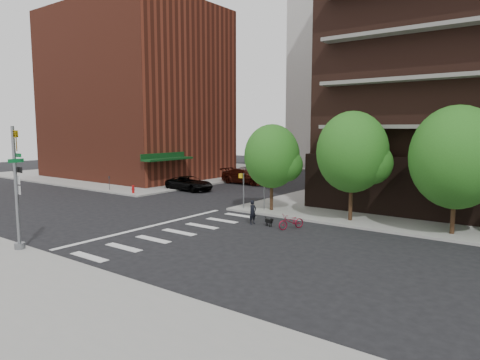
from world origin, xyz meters
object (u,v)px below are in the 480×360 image
Objects in this scene: dog_walker at (253,212)px; parked_car_black at (189,183)px; scooter at (291,221)px; fire_hydrant at (133,189)px; parked_car_maroon at (245,176)px; traffic_signal at (17,198)px; parked_car_silver at (256,174)px.

parked_car_black is at bearing 67.34° from dog_walker.
dog_walker reaches higher than scooter.
parked_car_maroon is at bearing 73.14° from fire_hydrant.
scooter is 1.17× the size of dog_walker.
fire_hydrant is (-10.03, 15.29, -2.15)m from traffic_signal.
parked_car_maroon is 3.23× the size of scooter.
parked_car_maroon is 1.09× the size of parked_car_silver.
parked_car_maroon is (-6.28, 27.68, -1.87)m from traffic_signal.
parked_car_silver is 2.95× the size of scooter.
fire_hydrant is at bearing 123.26° from traffic_signal.
parked_car_black is 7.50m from parked_car_maroon.
scooter is (14.62, -15.59, -0.37)m from parked_car_maroon.
parked_car_silver reaches higher than dog_walker.
parked_car_silver is (3.26, 15.07, 0.31)m from fire_hydrant.
traffic_signal is at bearing 163.97° from dog_walker.
traffic_signal is 13.30m from dog_walker.
traffic_signal reaches higher than parked_car_black.
parked_car_black is 3.30× the size of dog_walker.
traffic_signal is 21.84m from parked_car_black.
parked_car_silver is at bearing 12.53° from parked_car_maroon.
parked_car_maroon is (1.46, 7.36, 0.14)m from parked_car_black.
dog_walker is at bearing -150.30° from scooter.
parked_car_silver reaches higher than scooter.
parked_car_silver is at bearing 77.80° from fire_hydrant.
parked_car_maroon reaches higher than dog_walker.
traffic_signal is 1.05× the size of parked_car_maroon.
traffic_signal reaches higher than parked_car_silver.
parked_car_black is (-7.73, 20.32, -2.00)m from traffic_signal.
parked_car_silver is at bearing 154.20° from scooter.
fire_hydrant is 16.09m from dog_walker.
scooter is at bearing -75.31° from dog_walker.
scooter reaches higher than fire_hydrant.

